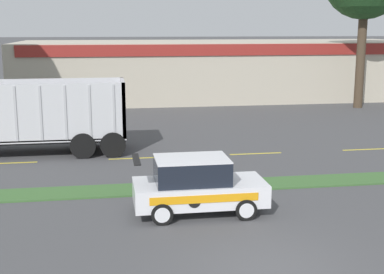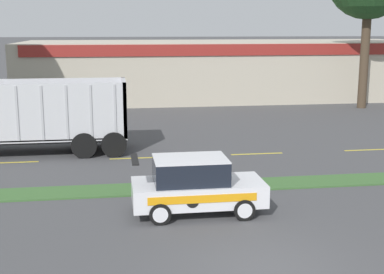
{
  "view_description": "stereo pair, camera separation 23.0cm",
  "coord_description": "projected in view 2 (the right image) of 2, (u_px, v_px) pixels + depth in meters",
  "views": [
    {
      "loc": [
        -3.59,
        -11.35,
        5.65
      ],
      "look_at": [
        -0.5,
        7.8,
        1.63
      ],
      "focal_mm": 50.0,
      "sensor_mm": 36.0,
      "label": 1
    },
    {
      "loc": [
        -3.36,
        -11.38,
        5.65
      ],
      "look_at": [
        -0.5,
        7.8,
        1.63
      ],
      "focal_mm": 50.0,
      "sensor_mm": 36.0,
      "label": 2
    }
  ],
  "objects": [
    {
      "name": "grass_verge",
      "position": [
        210.0,
        186.0,
        19.18
      ],
      "size": [
        120.0,
        1.42,
        0.06
      ],
      "primitive_type": "cube",
      "color": "#3D6633",
      "rests_on": "ground_plane"
    },
    {
      "name": "centre_line_3",
      "position": [
        9.0,
        163.0,
        22.63
      ],
      "size": [
        2.4,
        0.14,
        0.01
      ],
      "primitive_type": "cube",
      "color": "yellow",
      "rests_on": "ground_plane"
    },
    {
      "name": "centre_line_5",
      "position": [
        257.0,
        154.0,
        24.19
      ],
      "size": [
        2.4,
        0.14,
        0.01
      ],
      "primitive_type": "cube",
      "color": "yellow",
      "rests_on": "ground_plane"
    },
    {
      "name": "store_building_backdrop",
      "position": [
        225.0,
        69.0,
        44.18
      ],
      "size": [
        32.62,
        12.1,
        4.48
      ],
      "color": "#BCB29E",
      "rests_on": "ground_plane"
    },
    {
      "name": "centre_line_6",
      "position": [
        369.0,
        150.0,
        24.97
      ],
      "size": [
        2.4,
        0.14,
        0.01
      ],
      "primitive_type": "cube",
      "color": "yellow",
      "rests_on": "ground_plane"
    },
    {
      "name": "ground_plane",
      "position": [
        261.0,
        270.0,
        12.66
      ],
      "size": [
        600.0,
        600.0,
        0.0
      ],
      "primitive_type": "plane",
      "color": "#474749"
    },
    {
      "name": "centre_line_4",
      "position": [
        137.0,
        158.0,
        23.41
      ],
      "size": [
        2.4,
        0.14,
        0.01
      ],
      "primitive_type": "cube",
      "color": "yellow",
      "rests_on": "ground_plane"
    },
    {
      "name": "rally_car",
      "position": [
        195.0,
        185.0,
        16.36
      ],
      "size": [
        4.04,
        1.94,
        1.79
      ],
      "color": "white",
      "rests_on": "ground_plane"
    }
  ]
}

